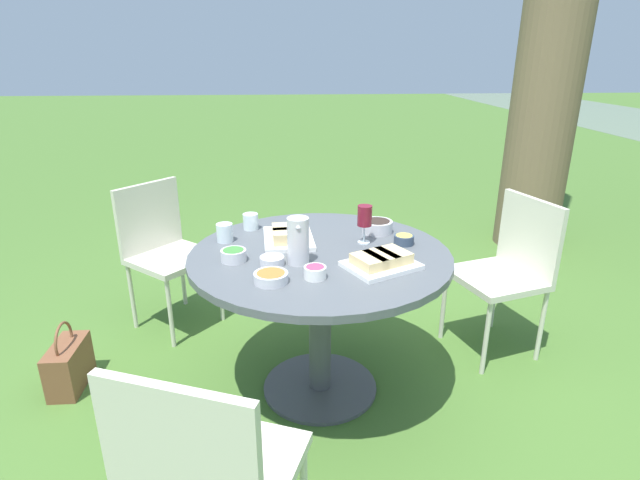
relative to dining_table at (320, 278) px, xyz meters
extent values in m
plane|color=#446B2B|center=(0.00, 0.00, -0.62)|extent=(40.00, 40.00, 0.00)
cylinder|color=#4C4C51|center=(0.00, 0.00, -0.61)|extent=(0.58, 0.58, 0.02)
cylinder|color=#4C4C51|center=(0.00, 0.00, -0.25)|extent=(0.11, 0.11, 0.70)
cylinder|color=#4C5156|center=(0.00, 0.00, 0.11)|extent=(1.21, 1.21, 0.03)
cube|color=beige|center=(-0.72, -0.84, -0.17)|extent=(0.61, 0.61, 0.04)
cube|color=beige|center=(-0.85, -0.99, 0.06)|extent=(0.35, 0.31, 0.42)
cylinder|color=beige|center=(-0.45, -0.83, -0.41)|extent=(0.03, 0.03, 0.43)
cylinder|color=beige|center=(-0.75, -0.58, -0.41)|extent=(0.03, 0.03, 0.43)
cylinder|color=beige|center=(-0.69, -1.11, -0.41)|extent=(0.03, 0.03, 0.43)
cylinder|color=beige|center=(-0.99, -0.86, -0.41)|extent=(0.03, 0.03, 0.43)
cube|color=beige|center=(0.97, -0.37, -0.17)|extent=(0.55, 0.56, 0.04)
cube|color=beige|center=(1.15, -0.43, 0.06)|extent=(0.18, 0.42, 0.42)
cylinder|color=beige|center=(0.72, -0.48, -0.41)|extent=(0.03, 0.03, 0.43)
cube|color=beige|center=(-0.30, 1.00, -0.17)|extent=(0.54, 0.53, 0.04)
cube|color=beige|center=(-0.36, 1.19, 0.06)|extent=(0.43, 0.16, 0.42)
cylinder|color=beige|center=(-0.43, 0.77, -0.41)|extent=(0.03, 0.03, 0.43)
cylinder|color=beige|center=(-0.06, 0.88, -0.41)|extent=(0.03, 0.03, 0.43)
cylinder|color=beige|center=(-0.54, 1.12, -0.41)|extent=(0.03, 0.03, 0.43)
cylinder|color=beige|center=(-0.17, 1.23, -0.41)|extent=(0.03, 0.03, 0.43)
cylinder|color=silver|center=(0.12, -0.10, 0.24)|extent=(0.10, 0.10, 0.21)
cone|color=silver|center=(0.16, -0.10, 0.32)|extent=(0.02, 0.02, 0.02)
cylinder|color=silver|center=(-0.10, 0.22, 0.13)|extent=(0.06, 0.06, 0.01)
cylinder|color=silver|center=(-0.10, 0.22, 0.18)|extent=(0.01, 0.01, 0.08)
cylinder|color=maroon|center=(-0.10, 0.22, 0.27)|extent=(0.07, 0.07, 0.10)
cube|color=white|center=(0.20, 0.25, 0.14)|extent=(0.34, 0.37, 0.02)
cube|color=#E0C184|center=(0.17, 0.31, 0.17)|extent=(0.18, 0.16, 0.04)
cube|color=#E0C184|center=(0.20, 0.25, 0.17)|extent=(0.18, 0.16, 0.04)
cube|color=#E0C184|center=(0.23, 0.19, 0.17)|extent=(0.18, 0.16, 0.04)
cube|color=white|center=(-0.17, -0.14, 0.14)|extent=(0.35, 0.25, 0.02)
cube|color=#E0C184|center=(-0.09, -0.14, 0.18)|extent=(0.13, 0.16, 0.06)
cube|color=#E0C184|center=(-0.17, -0.14, 0.18)|extent=(0.13, 0.16, 0.06)
cylinder|color=#334256|center=(-0.08, 0.41, 0.15)|extent=(0.10, 0.10, 0.04)
cylinder|color=#E0C147|center=(-0.08, 0.41, 0.17)|extent=(0.08, 0.08, 0.02)
cylinder|color=silver|center=(0.08, -0.39, 0.16)|extent=(0.11, 0.11, 0.05)
cylinder|color=#387533|center=(0.08, -0.39, 0.17)|extent=(0.09, 0.09, 0.02)
cylinder|color=silver|center=(-0.25, 0.31, 0.16)|extent=(0.16, 0.16, 0.06)
cylinder|color=#2D231E|center=(-0.25, 0.31, 0.18)|extent=(0.13, 0.13, 0.03)
cylinder|color=white|center=(0.28, -0.04, 0.16)|extent=(0.09, 0.09, 0.05)
cylinder|color=#D6385B|center=(0.28, -0.04, 0.17)|extent=(0.08, 0.08, 0.02)
cylinder|color=silver|center=(0.13, -0.22, 0.15)|extent=(0.11, 0.11, 0.04)
cylinder|color=silver|center=(0.13, -0.22, 0.16)|extent=(0.09, 0.09, 0.02)
cylinder|color=silver|center=(0.31, -0.22, 0.15)|extent=(0.14, 0.14, 0.04)
cylinder|color=#CC662D|center=(0.31, -0.22, 0.16)|extent=(0.11, 0.11, 0.02)
cylinder|color=silver|center=(-0.35, -0.34, 0.17)|extent=(0.08, 0.08, 0.08)
cylinder|color=silver|center=(-0.18, -0.45, 0.18)|extent=(0.08, 0.08, 0.09)
cube|color=brown|center=(-0.11, -1.28, -0.50)|extent=(0.30, 0.14, 0.24)
torus|color=brown|center=(-0.11, -1.28, -0.35)|extent=(0.19, 0.01, 0.19)
camera|label=1|loc=(2.14, -0.16, 0.99)|focal=28.00mm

